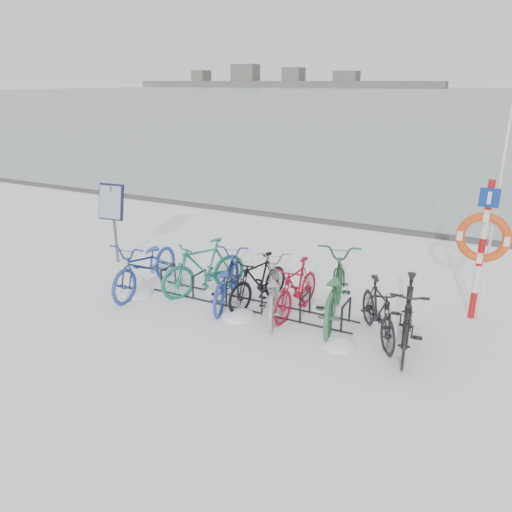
# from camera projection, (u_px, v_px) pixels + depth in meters

# --- Properties ---
(ground) EXTENTS (900.00, 900.00, 0.00)m
(ground) POSITION_uv_depth(u_px,v_px,m) (250.00, 306.00, 9.09)
(ground) COLOR white
(ground) RESTS_ON ground
(ice_sheet) EXTENTS (400.00, 298.00, 0.02)m
(ice_sheet) POSITION_uv_depth(u_px,v_px,m) (509.00, 95.00, 139.14)
(ice_sheet) COLOR #9BA9AF
(ice_sheet) RESTS_ON ground
(quay_edge) EXTENTS (400.00, 0.25, 0.10)m
(quay_edge) POSITION_uv_depth(u_px,v_px,m) (347.00, 224.00, 14.02)
(quay_edge) COLOR #3F3F42
(quay_edge) RESTS_ON ground
(bike_rack) EXTENTS (4.00, 0.48, 0.46)m
(bike_rack) POSITION_uv_depth(u_px,v_px,m) (249.00, 297.00, 9.03)
(bike_rack) COLOR black
(bike_rack) RESTS_ON ground
(info_board) EXTENTS (0.62, 0.30, 1.78)m
(info_board) POSITION_uv_depth(u_px,v_px,m) (112.00, 207.00, 10.85)
(info_board) COLOR #595B5E
(info_board) RESTS_ON ground
(lifebuoy_station) EXTENTS (0.84, 0.23, 4.37)m
(lifebuoy_station) POSITION_uv_depth(u_px,v_px,m) (484.00, 238.00, 8.09)
(lifebuoy_station) COLOR #A80D12
(lifebuoy_station) RESTS_ON ground
(shoreline) EXTENTS (180.00, 12.00, 9.50)m
(shoreline) POSITION_uv_depth(u_px,v_px,m) (274.00, 82.00, 278.81)
(shoreline) COLOR #515151
(shoreline) RESTS_ON ground
(bike_0) EXTENTS (0.88, 2.12, 1.09)m
(bike_0) POSITION_uv_depth(u_px,v_px,m) (146.00, 263.00, 9.62)
(bike_0) COLOR #274291
(bike_0) RESTS_ON ground
(bike_1) EXTENTS (1.33, 1.81, 1.08)m
(bike_1) POSITION_uv_depth(u_px,v_px,m) (204.00, 266.00, 9.50)
(bike_1) COLOR #1A7261
(bike_1) RESTS_ON ground
(bike_2) EXTENTS (1.14, 1.94, 0.96)m
(bike_2) POSITION_uv_depth(u_px,v_px,m) (226.00, 277.00, 9.11)
(bike_2) COLOR navy
(bike_2) RESTS_ON ground
(bike_3) EXTENTS (0.81, 1.67, 0.96)m
(bike_3) POSITION_uv_depth(u_px,v_px,m) (258.00, 279.00, 9.02)
(bike_3) COLOR black
(bike_3) RESTS_ON ground
(bike_4) EXTENTS (1.35, 2.00, 0.99)m
(bike_4) POSITION_uv_depth(u_px,v_px,m) (272.00, 287.00, 8.64)
(bike_4) COLOR #989AA0
(bike_4) RESTS_ON ground
(bike_5) EXTENTS (0.56, 1.66, 0.98)m
(bike_5) POSITION_uv_depth(u_px,v_px,m) (296.00, 286.00, 8.68)
(bike_5) COLOR maroon
(bike_5) RESTS_ON ground
(bike_6) EXTENTS (1.21, 2.32, 1.16)m
(bike_6) POSITION_uv_depth(u_px,v_px,m) (334.00, 286.00, 8.45)
(bike_6) COLOR #2F6441
(bike_6) RESTS_ON ground
(bike_7) EXTENTS (1.25, 1.63, 0.98)m
(bike_7) POSITION_uv_depth(u_px,v_px,m) (379.00, 309.00, 7.83)
(bike_7) COLOR black
(bike_7) RESTS_ON ground
(bike_8) EXTENTS (0.82, 1.96, 1.14)m
(bike_8) POSITION_uv_depth(u_px,v_px,m) (408.00, 313.00, 7.49)
(bike_8) COLOR black
(bike_8) RESTS_ON ground
(snow_drifts) EXTENTS (5.73, 1.80, 0.22)m
(snow_drifts) POSITION_uv_depth(u_px,v_px,m) (234.00, 307.00, 9.02)
(snow_drifts) COLOR white
(snow_drifts) RESTS_ON ground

